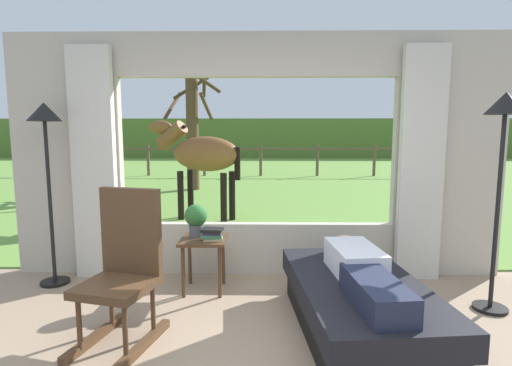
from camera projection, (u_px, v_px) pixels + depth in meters
back_wall_with_window at (257, 159)px, 4.20m from camera, size 5.20×0.12×2.55m
curtain_panel_left at (94, 164)px, 4.09m from camera, size 0.44×0.10×2.40m
curtain_panel_right at (421, 165)px, 4.04m from camera, size 0.44×0.10×2.40m
outdoor_pasture_lawn at (261, 173)px, 15.16m from camera, size 36.00×21.68×0.02m
distant_hill_ridge at (262, 138)px, 24.78m from camera, size 36.00×2.00×2.40m
recliner_sofa at (358, 306)px, 3.00m from camera, size 1.06×1.78×0.42m
reclining_person at (361, 269)px, 2.91m from camera, size 0.40×1.44×0.22m
rocking_chair at (124, 268)px, 2.88m from camera, size 0.61×0.77×1.12m
side_table at (204, 248)px, 3.80m from camera, size 0.44×0.44×0.52m
potted_plant at (196, 218)px, 3.82m from camera, size 0.22×0.22×0.32m
book_stack at (212, 234)px, 3.71m from camera, size 0.21×0.17×0.11m
floor_lamp_left at (46, 139)px, 3.84m from camera, size 0.32×0.32×1.82m
floor_lamp_right at (503, 136)px, 3.24m from camera, size 0.32×0.32×1.86m
horse at (201, 155)px, 6.79m from camera, size 1.79×1.01×1.73m
pasture_tree at (193, 127)px, 10.40m from camera, size 1.41×1.48×3.29m
pasture_fence_line at (261, 155)px, 13.90m from camera, size 16.10×0.10×1.10m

